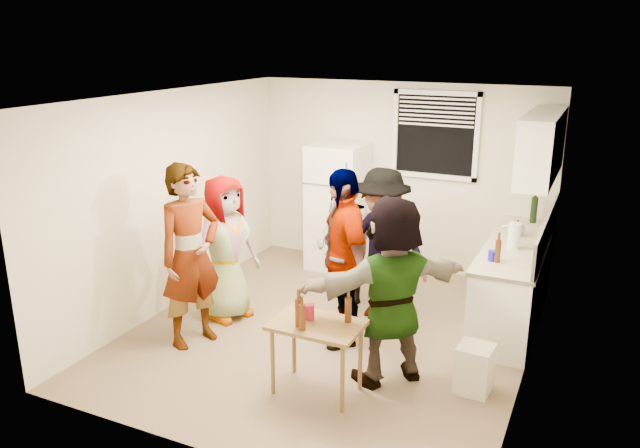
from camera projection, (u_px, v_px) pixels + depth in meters
The scene contains 23 objects.
room at pixel (331, 332), 6.73m from camera, with size 4.00×4.50×2.50m, color beige, non-canonical shape.
window at pixel (435, 135), 7.93m from camera, with size 1.12×0.10×1.06m, color white, non-canonical shape.
refrigerator at pixel (338, 207), 8.42m from camera, with size 0.70×0.70×1.70m, color white.
counter_lower at pixel (513, 283), 6.91m from camera, with size 0.60×2.20×0.86m, color white.
countertop at pixel (517, 245), 6.78m from camera, with size 0.64×2.22×0.04m, color beige.
backsplash at pixel (547, 231), 6.61m from camera, with size 0.03×2.20×0.36m, color #A6A297.
upper_cabinets at pixel (542, 146), 6.59m from camera, with size 0.34×1.60×0.70m, color white.
kettle at pixel (517, 235), 7.05m from camera, with size 0.23×0.19×0.19m, color silver, non-canonical shape.
paper_towel at pixel (513, 248), 6.62m from camera, with size 0.13×0.13×0.28m, color white.
wine_bottle at pixel (533, 222), 7.53m from camera, with size 0.08×0.08×0.32m, color black.
beer_bottle_counter at pixel (497, 262), 6.22m from camera, with size 0.06×0.06×0.23m, color #47230C.
blue_cup at pixel (491, 261), 6.26m from camera, with size 0.08×0.08×0.11m, color #1614D8.
picture_frame at pixel (544, 228), 7.08m from camera, with size 0.02×0.16×0.13m, color #ECD255.
trash_bin at pixel (475, 366), 5.55m from camera, with size 0.30×0.30×0.44m, color beige.
serving_table at pixel (317, 391), 5.62m from camera, with size 0.79×0.53×0.67m, color brown, non-canonical shape.
beer_bottle_table at pixel (299, 326), 5.37m from camera, with size 0.07×0.07×0.25m, color #47230C.
red_cup at pixel (309, 318), 5.52m from camera, with size 0.10×0.10×0.13m, color #A81A2F.
guest_grey at pixel (229, 316), 7.11m from camera, with size 0.80×1.64×0.52m, color gray.
guest_stripe at pixel (196, 341), 6.54m from camera, with size 0.69×1.89×0.45m, color #141933.
guest_back_left at pixel (344, 302), 7.48m from camera, with size 0.77×1.57×0.60m, color brown.
guest_back_right at pixel (379, 316), 7.12m from camera, with size 1.11×1.71×0.64m, color #39393D.
guest_black at pixel (342, 340), 6.56m from camera, with size 1.08×1.84×0.45m, color black.
guest_orange at pixel (388, 378), 5.83m from camera, with size 1.64×1.76×0.52m, color #C8573C.
Camera 1 is at (2.47, -5.58, 3.08)m, focal length 35.00 mm.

